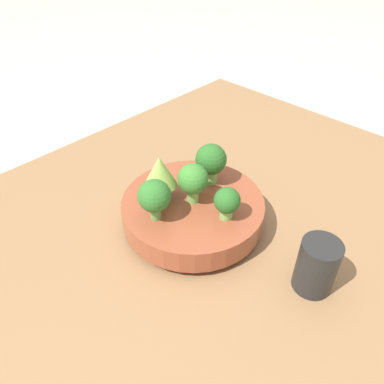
% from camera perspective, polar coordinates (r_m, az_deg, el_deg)
% --- Properties ---
extents(ground_plane, '(6.00, 6.00, 0.00)m').
position_cam_1_polar(ground_plane, '(0.80, 1.61, -6.14)').
color(ground_plane, '#ADA89E').
extents(table, '(1.16, 0.89, 0.05)m').
position_cam_1_polar(table, '(0.79, 1.64, -4.95)').
color(table, olive).
rests_on(table, ground_plane).
extents(bowl, '(0.27, 0.27, 0.06)m').
position_cam_1_polar(bowl, '(0.73, -0.00, -2.73)').
color(bowl, brown).
rests_on(bowl, table).
extents(broccoli_floret_right, '(0.06, 0.06, 0.08)m').
position_cam_1_polar(broccoli_floret_right, '(0.65, -5.74, -0.71)').
color(broccoli_floret_right, '#609347').
rests_on(broccoli_floret_right, bowl).
extents(broccoli_floret_center, '(0.06, 0.06, 0.08)m').
position_cam_1_polar(broccoli_floret_center, '(0.69, -0.00, 1.91)').
color(broccoli_floret_center, '#7AB256').
rests_on(broccoli_floret_center, bowl).
extents(romanesco_piece_near, '(0.06, 0.06, 0.09)m').
position_cam_1_polar(romanesco_piece_near, '(0.69, -4.92, 2.96)').
color(romanesco_piece_near, '#6BA34C').
rests_on(romanesco_piece_near, bowl).
extents(broccoli_floret_left, '(0.06, 0.06, 0.09)m').
position_cam_1_polar(broccoli_floret_left, '(0.73, 2.91, 4.77)').
color(broccoli_floret_left, '#7AB256').
rests_on(broccoli_floret_left, bowl).
extents(broccoli_floret_back, '(0.05, 0.05, 0.06)m').
position_cam_1_polar(broccoli_floret_back, '(0.66, 5.36, -1.48)').
color(broccoli_floret_back, '#7AB256').
rests_on(broccoli_floret_back, bowl).
extents(cup, '(0.07, 0.07, 0.10)m').
position_cam_1_polar(cup, '(0.65, 18.49, -10.60)').
color(cup, black).
rests_on(cup, table).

